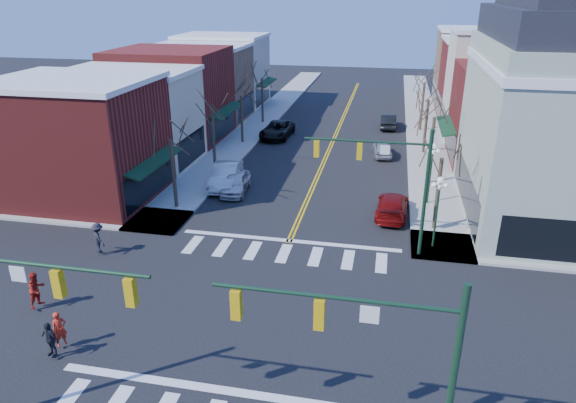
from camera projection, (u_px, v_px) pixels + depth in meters
The scene contains 35 objects.
ground at pixel (256, 318), 23.14m from camera, with size 160.00×160.00×0.00m, color black.
sidewalk_left at pixel (215, 165), 42.79m from camera, with size 3.50×70.00×0.15m, color #9E9B93.
sidewalk_right at pixel (431, 179), 39.60m from camera, with size 3.50×70.00×0.15m, color #9E9B93.
bldg_left_brick_a at pixel (79, 142), 35.05m from camera, with size 10.00×8.50×8.00m, color maroon.
bldg_left_stucco_a at pixel (133, 119), 42.15m from camera, with size 10.00×7.00×7.50m, color beige.
bldg_left_brick_b at pixel (171, 95), 49.19m from camera, with size 10.00×9.00×8.50m, color maroon.
bldg_left_tan at pixel (202, 84), 56.79m from camera, with size 10.00×7.50×7.80m, color #997654.
bldg_left_stucco_b at pixel (223, 72), 63.72m from camera, with size 10.00×8.00×8.20m, color beige.
bldg_right_brick_a at pixel (517, 116), 42.05m from camera, with size 10.00×8.50×8.00m, color maroon.
bldg_right_stucco at pixel (502, 87), 48.67m from camera, with size 10.00×7.00×10.00m, color beige.
bldg_right_brick_b at pixel (489, 82), 55.74m from camera, with size 10.00×8.00×8.50m, color maroon.
bldg_right_tan at pixel (479, 69), 62.88m from camera, with size 10.00×8.00×9.00m, color #997654.
traffic_mast_near_left at pixel (14, 309), 15.64m from camera, with size 6.60×0.28×7.20m.
traffic_mast_near_right at pixel (383, 357), 13.62m from camera, with size 6.60×0.28×7.20m.
traffic_mast_far_right at pixel (391, 174), 27.00m from camera, with size 6.60×0.28×7.20m.
lamppost_corner at pixel (438, 200), 28.18m from camera, with size 0.36×0.36×4.33m.
lamppost_midblock at pixel (432, 164), 34.06m from camera, with size 0.36×0.36×4.33m.
tree_left_a at pixel (174, 175), 33.70m from camera, with size 0.24×0.24×4.76m, color #382B21.
tree_left_b at pixel (214, 140), 40.88m from camera, with size 0.24×0.24×5.04m, color #382B21.
tree_left_c at pixel (242, 120), 48.21m from camera, with size 0.24×0.24×4.55m, color #382B21.
tree_left_d at pixel (262, 101), 55.37m from camera, with size 0.24×0.24×4.90m, color #382B21.
tree_right_a at pixel (437, 195), 30.66m from camera, with size 0.24×0.24×4.62m, color #382B21.
tree_right_b at pixel (431, 152), 37.79m from camera, with size 0.24×0.24×5.18m, color #382B21.
tree_right_c at pixel (426, 127), 45.09m from camera, with size 0.24×0.24×4.83m, color #382B21.
tree_right_d at pixel (422, 107), 52.29m from camera, with size 0.24×0.24×4.97m, color #382B21.
car_left_near at pixel (236, 183), 37.09m from camera, with size 1.70×4.21×1.44m, color silver.
car_left_mid at pixel (226, 176), 38.12m from camera, with size 1.81×5.18×1.71m, color silver.
car_left_far at pixel (277, 130), 50.70m from camera, with size 2.57×5.57×1.55m, color black.
car_right_near at pixel (392, 206), 33.27m from camera, with size 1.96×4.83×1.40m, color maroon.
car_right_mid at pixel (382, 149), 45.12m from camera, with size 1.57×3.89×1.33m, color silver.
car_right_far at pixel (388, 121), 54.11m from camera, with size 1.56×4.47×1.47m, color black.
pedestrian_red_a at pixel (60, 329), 20.88m from camera, with size 0.56×0.37×1.55m, color red.
pedestrian_red_b at pixel (37, 290), 23.45m from camera, with size 0.84×0.66×1.74m, color #A81D12.
pedestrian_dark_a at pixel (50, 339), 20.31m from camera, with size 0.89×0.37×1.53m, color black.
pedestrian_dark_b at pixel (98, 238), 28.25m from camera, with size 1.13×0.65×1.75m, color black.
Camera 1 is at (5.25, -18.64, 13.79)m, focal length 32.00 mm.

